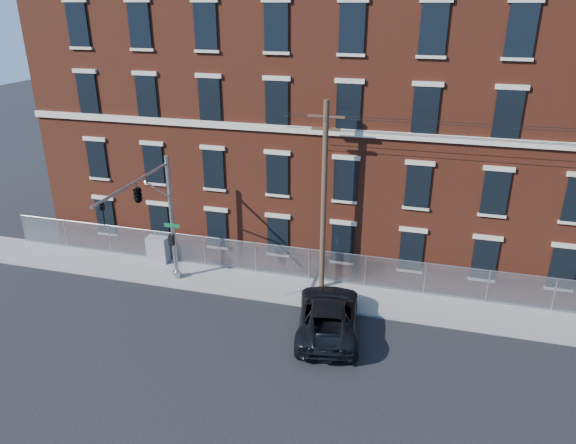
# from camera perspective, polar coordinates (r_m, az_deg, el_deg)

# --- Properties ---
(ground) EXTENTS (140.00, 140.00, 0.00)m
(ground) POSITION_cam_1_polar(r_m,az_deg,el_deg) (24.82, -3.79, -12.78)
(ground) COLOR black
(ground) RESTS_ON ground
(sidewalk) EXTENTS (65.00, 3.00, 0.12)m
(sidewalk) POSITION_cam_1_polar(r_m,az_deg,el_deg) (28.43, 23.77, -9.71)
(sidewalk) COLOR gray
(sidewalk) RESTS_ON ground
(mill_building) EXTENTS (55.30, 14.32, 16.30)m
(mill_building) POSITION_cam_1_polar(r_m,az_deg,el_deg) (33.91, 24.15, 10.20)
(mill_building) COLOR maroon
(mill_building) RESTS_ON ground
(chain_link_fence) EXTENTS (59.06, 0.06, 1.85)m
(chain_link_fence) POSITION_cam_1_polar(r_m,az_deg,el_deg) (29.07, 23.78, -6.70)
(chain_link_fence) COLOR #A5A8AD
(chain_link_fence) RESTS_ON ground
(traffic_signal_mast) EXTENTS (0.90, 6.75, 7.00)m
(traffic_signal_mast) POSITION_cam_1_polar(r_m,az_deg,el_deg) (26.37, -14.97, 1.97)
(traffic_signal_mast) COLOR #9EA0A5
(traffic_signal_mast) RESTS_ON ground
(utility_pole_near) EXTENTS (1.80, 0.28, 10.00)m
(utility_pole_near) POSITION_cam_1_polar(r_m,az_deg,el_deg) (26.66, 3.89, 2.84)
(utility_pole_near) COLOR #4E3727
(utility_pole_near) RESTS_ON ground
(pickup_truck) EXTENTS (3.69, 6.35, 1.66)m
(pickup_truck) POSITION_cam_1_polar(r_m,az_deg,el_deg) (25.16, 4.35, -9.97)
(pickup_truck) COLOR black
(pickup_truck) RESTS_ON ground
(utility_cabinet) EXTENTS (1.25, 0.65, 1.54)m
(utility_cabinet) POSITION_cam_1_polar(r_m,az_deg,el_deg) (32.03, -13.82, -2.88)
(utility_cabinet) COLOR gray
(utility_cabinet) RESTS_ON sidewalk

